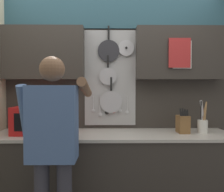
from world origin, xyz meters
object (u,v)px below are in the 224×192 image
object	(u,v)px
microwave	(40,120)
utensil_crock	(203,124)
knife_block	(183,124)
person	(53,139)

from	to	relation	value
microwave	utensil_crock	distance (m)	1.75
knife_block	person	distance (m)	1.37
knife_block	person	bearing A→B (deg)	-154.64
microwave	knife_block	distance (m)	1.53
utensil_crock	person	size ratio (longest dim) A/B	0.22
utensil_crock	person	distance (m)	1.57
microwave	utensil_crock	bearing A→B (deg)	0.02
knife_block	person	xyz separation A→B (m)	(-1.24, -0.59, -0.03)
microwave	knife_block	xyz separation A→B (m)	(1.53, 0.00, -0.05)
microwave	utensil_crock	xyz separation A→B (m)	(1.75, 0.00, -0.05)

